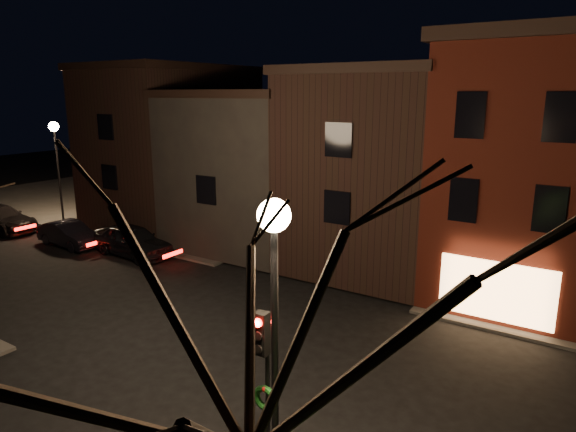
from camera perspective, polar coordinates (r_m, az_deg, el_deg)
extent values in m
plane|color=black|center=(19.16, -6.69, -12.49)|extent=(120.00, 120.00, 0.00)
cube|color=#2D2B28|center=(46.23, -10.06, 2.98)|extent=(30.00, 30.00, 0.12)
cube|color=#4E160E|center=(23.09, 24.91, 4.18)|extent=(6.00, 8.00, 10.00)
cube|color=black|center=(22.95, 26.27, 17.20)|extent=(6.50, 8.50, 0.50)
cube|color=#ECAB6A|center=(20.10, 22.11, -7.75)|extent=(4.00, 0.12, 2.20)
cube|color=black|center=(25.81, 10.75, 4.94)|extent=(7.00, 10.00, 9.00)
cube|color=black|center=(25.55, 11.22, 15.42)|extent=(7.30, 10.30, 0.40)
cube|color=black|center=(29.37, -2.52, 5.20)|extent=(7.50, 10.00, 8.00)
cube|color=black|center=(29.06, -2.61, 13.43)|extent=(7.80, 10.30, 0.40)
cube|color=black|center=(33.97, -12.63, 7.30)|extent=(7.00, 10.00, 9.50)
cube|color=black|center=(33.82, -13.08, 15.66)|extent=(7.30, 10.30, 0.40)
cylinder|color=black|center=(10.15, -1.46, -17.66)|extent=(0.14, 0.14, 6.00)
sphere|color=#FFD18C|center=(8.93, -1.58, 0.07)|extent=(0.60, 0.60, 0.60)
cylinder|color=black|center=(36.19, -24.10, 4.02)|extent=(0.14, 0.14, 6.00)
sphere|color=#FFD18C|center=(35.87, -24.59, 9.03)|extent=(0.60, 0.60, 0.60)
cylinder|color=black|center=(11.40, -2.26, -19.79)|extent=(0.10, 0.10, 4.00)
cube|color=black|center=(10.47, -2.92, -12.91)|extent=(0.28, 0.22, 0.90)
cylinder|color=#FF0C07|center=(10.26, -3.34, -11.75)|extent=(0.18, 0.06, 0.18)
cylinder|color=black|center=(10.38, -3.32, -13.15)|extent=(0.18, 0.06, 0.18)
cylinder|color=black|center=(10.51, -3.30, -14.51)|extent=(0.18, 0.06, 0.18)
torus|color=#0C380F|center=(11.28, -2.54, -19.57)|extent=(0.58, 0.14, 0.58)
sphere|color=#990C0C|center=(11.15, -2.62, -18.67)|extent=(0.12, 0.12, 0.12)
imported|color=black|center=(28.11, -16.86, -2.63)|extent=(4.96, 2.23, 1.65)
imported|color=black|center=(31.11, -23.16, -1.86)|extent=(4.29, 1.65, 1.39)
imported|color=black|center=(36.45, -29.36, -0.24)|extent=(5.52, 2.51, 1.57)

